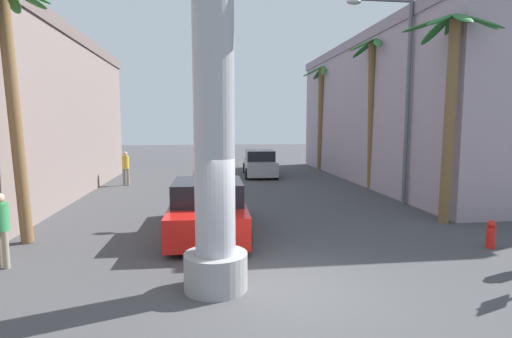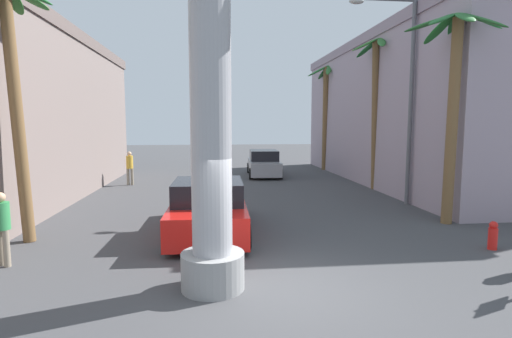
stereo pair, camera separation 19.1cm
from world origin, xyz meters
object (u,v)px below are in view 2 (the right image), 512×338
Objects in this scene: pedestrian_far_left at (130,165)px; street_lamp at (402,82)px; car_far at (264,164)px; palm_tree_far_right at (327,105)px; pedestrian_curb_left at (2,223)px; fire_hydrant at (493,236)px; palm_tree_near_right at (453,85)px; car_lead at (209,209)px; palm_tree_near_left at (12,74)px; palm_tree_mid_right at (377,91)px.

street_lamp is at bearing -28.95° from pedestrian_far_left.
car_far is 6.40m from palm_tree_far_right.
pedestrian_curb_left is 2.30× the size of fire_hydrant.
palm_tree_near_right is 3.76× the size of pedestrian_far_left.
palm_tree_near_left is at bearing -175.67° from car_lead.
palm_tree_far_right reaches higher than car_lead.
street_lamp reaches higher than palm_tree_near_left.
palm_tree_mid_right is 1.00× the size of palm_tree_far_right.
palm_tree_near_right is at bearing -92.97° from palm_tree_mid_right.
street_lamp is 7.12m from fire_hydrant.
street_lamp is 1.20× the size of palm_tree_near_right.
palm_tree_far_right is at bearing 54.57° from pedestrian_curb_left.
street_lamp is 4.74× the size of pedestrian_curb_left.
pedestrian_far_left reaches higher than pedestrian_curb_left.
car_far is at bearing 57.54° from palm_tree_near_left.
car_lead is at bearing 161.45° from fire_hydrant.
street_lamp is 10.81m from car_far.
palm_tree_near_right is (-0.32, -14.71, -0.08)m from palm_tree_far_right.
car_far reaches higher than fire_hydrant.
palm_tree_near_left is at bearing -129.65° from palm_tree_far_right.
car_lead is 0.75× the size of palm_tree_near_left.
palm_tree_near_right is at bearing -38.63° from pedestrian_far_left.
street_lamp is at bearing -98.59° from palm_tree_mid_right.
car_lead is at bearing 4.33° from palm_tree_near_left.
street_lamp is at bearing -66.18° from car_far.
car_lead is 6.17m from palm_tree_near_left.
palm_tree_far_right reaches higher than pedestrian_far_left.
palm_tree_far_right is 17.86m from fire_hydrant.
car_far is 7.88m from pedestrian_far_left.
palm_tree_far_right is 4.10× the size of pedestrian_far_left.
car_lead is 7.47m from fire_hydrant.
palm_tree_near_right is at bearing -86.18° from street_lamp.
palm_tree_near_left is at bearing 103.24° from pedestrian_curb_left.
palm_tree_near_left is at bearing -122.46° from car_far.
palm_tree_mid_right reaches higher than palm_tree_near_left.
palm_tree_near_right is at bearing 2.29° from car_lead.
fire_hydrant is at bearing -46.91° from pedestrian_far_left.
car_lead is (-7.30, -3.26, -4.00)m from street_lamp.
pedestrian_far_left is (-11.91, -5.45, -3.40)m from palm_tree_far_right.
palm_tree_near_left is 0.94× the size of palm_tree_far_right.
pedestrian_far_left is (-11.58, 9.26, -3.32)m from palm_tree_near_right.
pedestrian_far_left is at bearing 133.09° from fire_hydrant.
car_lead is 11.10m from palm_tree_mid_right.
street_lamp reaches higher than pedestrian_far_left.
pedestrian_far_left is 16.35m from fire_hydrant.
car_far is 2.59× the size of pedestrian_far_left.
palm_tree_near_right reaches higher than pedestrian_curb_left.
car_far is at bearing 75.46° from car_lead.
street_lamp is 1.11× the size of palm_tree_far_right.
palm_tree_near_right is (4.26, -12.16, 3.60)m from car_far.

